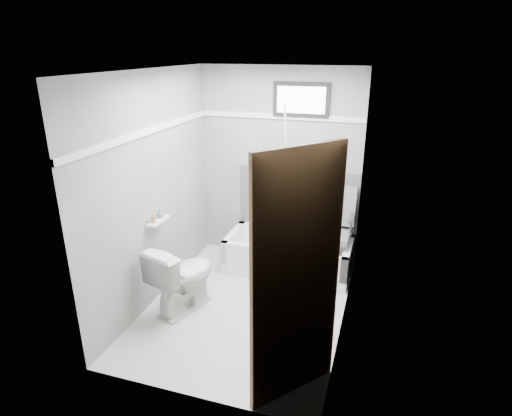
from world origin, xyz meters
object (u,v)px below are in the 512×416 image
at_px(office_chair, 330,229).
at_px(soap_bottle_b, 160,213).
at_px(toilet, 183,277).
at_px(bathtub, 288,254).
at_px(door, 324,309).
at_px(soap_bottle_a, 153,218).

distance_m(office_chair, soap_bottle_b, 1.96).
bearing_deg(toilet, soap_bottle_b, -13.55).
xyz_separation_m(office_chair, soap_bottle_b, (-1.65, -0.98, 0.37)).
height_order(office_chair, toilet, office_chair).
bearing_deg(bathtub, toilet, -126.97).
relative_size(bathtub, door, 0.75).
bearing_deg(door, soap_bottle_b, 146.40).
bearing_deg(office_chair, soap_bottle_a, -145.16).
relative_size(bathtub, office_chair, 1.59).
relative_size(bathtub, soap_bottle_b, 16.13).
bearing_deg(toilet, bathtub, -109.21).
xyz_separation_m(bathtub, office_chair, (0.48, 0.05, 0.38)).
height_order(toilet, soap_bottle_a, soap_bottle_a).
distance_m(bathtub, soap_bottle_b, 1.67).
xyz_separation_m(soap_bottle_a, soap_bottle_b, (0.00, 0.14, -0.01)).
bearing_deg(toilet, office_chair, -120.65).
bearing_deg(bathtub, soap_bottle_b, -141.39).
bearing_deg(soap_bottle_b, office_chair, 30.85).
relative_size(office_chair, toilet, 1.26).
bearing_deg(office_chair, door, -82.60).
relative_size(office_chair, door, 0.47).
height_order(toilet, soap_bottle_b, soap_bottle_b).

